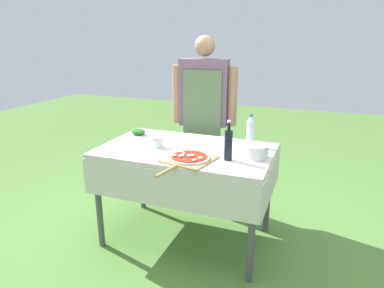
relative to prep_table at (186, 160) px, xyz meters
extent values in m
plane|color=#517F38|center=(0.00, 0.00, -0.71)|extent=(12.00, 12.00, 0.00)
cube|color=beige|center=(0.00, 0.00, 0.08)|extent=(1.35, 0.83, 0.04)
cube|color=beige|center=(0.00, -0.42, -0.08)|extent=(1.35, 0.01, 0.28)
cube|color=beige|center=(0.00, 0.42, -0.08)|extent=(1.35, 0.01, 0.28)
cube|color=beige|center=(-0.68, 0.00, -0.08)|extent=(0.01, 0.83, 0.28)
cube|color=beige|center=(0.68, 0.00, -0.08)|extent=(0.01, 0.83, 0.28)
cylinder|color=#4C4C51|center=(-0.62, -0.35, -0.33)|extent=(0.05, 0.05, 0.78)
cylinder|color=#4C4C51|center=(0.62, -0.35, -0.33)|extent=(0.05, 0.05, 0.78)
cylinder|color=#4C4C51|center=(-0.62, 0.35, -0.33)|extent=(0.05, 0.05, 0.78)
cylinder|color=#4C4C51|center=(0.62, 0.35, -0.33)|extent=(0.05, 0.05, 0.78)
cylinder|color=#333D56|center=(-0.01, 0.70, -0.30)|extent=(0.12, 0.12, 0.84)
cylinder|color=#333D56|center=(-0.17, 0.68, -0.30)|extent=(0.12, 0.12, 0.84)
cube|color=#6B5166|center=(-0.09, 0.69, 0.44)|extent=(0.47, 0.25, 0.63)
cube|color=#56704C|center=(-0.08, 0.59, 0.20)|extent=(0.36, 0.05, 0.91)
cylinder|color=#A37A5B|center=(0.17, 0.73, 0.41)|extent=(0.10, 0.10, 0.56)
cylinder|color=#A37A5B|center=(-0.35, 0.66, 0.41)|extent=(0.10, 0.10, 0.56)
sphere|color=#A37A5B|center=(-0.09, 0.69, 0.86)|extent=(0.19, 0.19, 0.19)
cube|color=tan|center=(0.12, -0.24, 0.11)|extent=(0.38, 0.38, 0.01)
cylinder|color=tan|center=(0.07, -0.51, 0.11)|extent=(0.07, 0.23, 0.02)
cylinder|color=beige|center=(0.12, -0.24, 0.12)|extent=(0.30, 0.30, 0.01)
cylinder|color=#B22819|center=(0.12, -0.24, 0.13)|extent=(0.26, 0.26, 0.00)
ellipsoid|color=white|center=(0.14, -0.25, 0.14)|extent=(0.05, 0.05, 0.02)
ellipsoid|color=white|center=(0.07, -0.27, 0.14)|extent=(0.05, 0.05, 0.02)
ellipsoid|color=white|center=(0.21, -0.26, 0.13)|extent=(0.04, 0.04, 0.01)
ellipsoid|color=white|center=(0.03, -0.19, 0.13)|extent=(0.05, 0.05, 0.01)
ellipsoid|color=white|center=(0.03, -0.29, 0.13)|extent=(0.04, 0.04, 0.01)
ellipsoid|color=white|center=(0.19, -0.32, 0.13)|extent=(0.05, 0.04, 0.01)
ellipsoid|color=white|center=(0.07, -0.24, 0.13)|extent=(0.04, 0.03, 0.01)
ellipsoid|color=white|center=(0.12, -0.24, 0.13)|extent=(0.04, 0.04, 0.01)
ellipsoid|color=white|center=(0.07, -0.21, 0.13)|extent=(0.04, 0.04, 0.01)
ellipsoid|color=#286B23|center=(0.12, -0.33, 0.13)|extent=(0.04, 0.04, 0.00)
ellipsoid|color=#286B23|center=(0.19, -0.31, 0.13)|extent=(0.04, 0.04, 0.00)
ellipsoid|color=#286B23|center=(0.20, -0.23, 0.13)|extent=(0.04, 0.03, 0.00)
ellipsoid|color=#286B23|center=(0.20, -0.27, 0.13)|extent=(0.03, 0.02, 0.00)
cylinder|color=black|center=(0.38, -0.14, 0.21)|extent=(0.06, 0.06, 0.21)
cylinder|color=black|center=(0.38, -0.14, 0.34)|extent=(0.02, 0.02, 0.06)
cylinder|color=silver|center=(0.38, -0.14, 0.38)|extent=(0.03, 0.03, 0.02)
cylinder|color=silver|center=(0.46, 0.25, 0.20)|extent=(0.07, 0.07, 0.20)
cone|color=silver|center=(0.46, 0.25, 0.32)|extent=(0.07, 0.07, 0.04)
cylinder|color=#335BB2|center=(0.46, 0.25, 0.35)|extent=(0.03, 0.03, 0.02)
cube|color=silver|center=(-0.54, 0.20, 0.10)|extent=(0.18, 0.16, 0.01)
ellipsoid|color=#286B23|center=(-0.54, 0.20, 0.13)|extent=(0.15, 0.13, 0.05)
cylinder|color=silver|center=(0.56, -0.02, 0.15)|extent=(0.17, 0.17, 0.10)
cylinder|color=silver|center=(-0.22, -0.06, 0.14)|extent=(0.09, 0.09, 0.07)
cylinder|color=#B22819|center=(-0.22, -0.06, 0.12)|extent=(0.08, 0.08, 0.05)
cylinder|color=#B7B2A3|center=(-0.22, -0.06, 0.18)|extent=(0.09, 0.09, 0.01)
camera|label=1|loc=(0.96, -2.39, 0.95)|focal=32.00mm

